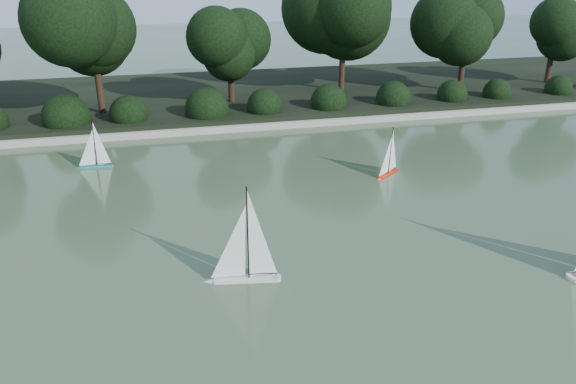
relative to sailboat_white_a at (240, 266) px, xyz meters
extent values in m
plane|color=#304328|center=(0.53, -0.87, -0.26)|extent=(80.00, 80.00, 0.00)
cube|color=gray|center=(0.53, 8.13, -0.17)|extent=(40.00, 0.35, 0.18)
cube|color=black|center=(0.53, 12.13, -0.11)|extent=(40.00, 8.00, 0.30)
cylinder|color=black|center=(-2.47, 10.03, 0.57)|extent=(0.20, 0.20, 1.66)
sphere|color=black|center=(-2.47, 10.03, 2.60)|extent=(2.66, 2.66, 2.66)
cylinder|color=black|center=(1.53, 10.53, 0.37)|extent=(0.20, 0.20, 1.26)
sphere|color=black|center=(1.53, 10.53, 1.95)|extent=(2.10, 2.10, 2.10)
cylinder|color=black|center=(5.53, 11.23, 0.61)|extent=(0.20, 0.20, 1.73)
sphere|color=black|center=(5.53, 11.23, 2.73)|extent=(2.80, 2.80, 2.80)
cylinder|color=black|center=(9.53, 10.13, 0.48)|extent=(0.20, 0.20, 1.48)
sphere|color=black|center=(9.53, 10.13, 2.35)|extent=(2.52, 2.52, 2.52)
cylinder|color=black|center=(13.53, 10.73, 0.45)|extent=(0.20, 0.20, 1.40)
sphere|color=black|center=(13.53, 10.73, 2.16)|extent=(2.24, 2.24, 2.24)
sphere|color=black|center=(-3.47, 9.03, 0.19)|extent=(1.10, 1.10, 1.10)
sphere|color=black|center=(-1.47, 9.03, 0.19)|extent=(1.10, 1.10, 1.10)
sphere|color=black|center=(0.53, 9.03, 0.19)|extent=(1.10, 1.10, 1.10)
sphere|color=black|center=(2.53, 9.03, 0.19)|extent=(1.10, 1.10, 1.10)
sphere|color=black|center=(4.53, 9.03, 0.19)|extent=(1.10, 1.10, 1.10)
sphere|color=black|center=(6.53, 9.03, 0.19)|extent=(1.10, 1.10, 1.10)
sphere|color=black|center=(8.53, 9.03, 0.19)|extent=(1.10, 1.10, 1.10)
sphere|color=black|center=(10.53, 9.03, 0.19)|extent=(1.10, 1.10, 1.10)
sphere|color=black|center=(12.53, 9.03, 0.19)|extent=(1.10, 1.10, 1.10)
cube|color=silver|center=(0.09, -0.02, -0.21)|extent=(0.98, 0.35, 0.10)
cone|color=silver|center=(-0.46, 0.08, -0.21)|extent=(0.22, 0.22, 0.19)
cylinder|color=silver|center=(0.56, -0.10, -0.21)|extent=(0.13, 0.13, 0.10)
cylinder|color=black|center=(0.14, -0.02, 0.59)|extent=(0.02, 0.02, 1.49)
cylinder|color=black|center=(0.34, -0.06, -0.10)|extent=(0.44, 0.09, 0.02)
cylinder|color=silver|center=(4.95, -1.20, -0.20)|extent=(0.15, 0.15, 0.11)
cube|color=red|center=(4.06, 3.75, -0.22)|extent=(0.65, 0.52, 0.07)
cone|color=red|center=(3.73, 3.52, -0.22)|extent=(0.20, 0.20, 0.14)
cylinder|color=red|center=(4.34, 3.95, -0.22)|extent=(0.12, 0.12, 0.07)
cylinder|color=black|center=(4.09, 3.77, 0.36)|extent=(0.02, 0.02, 1.09)
cylinder|color=black|center=(4.21, 3.86, -0.14)|extent=(0.27, 0.20, 0.01)
cube|color=teal|center=(-2.45, 5.89, -0.22)|extent=(0.72, 0.20, 0.07)
cone|color=teal|center=(-2.86, 5.92, -0.22)|extent=(0.15, 0.15, 0.14)
cylinder|color=teal|center=(-2.10, 5.86, -0.22)|extent=(0.09, 0.09, 0.07)
cylinder|color=black|center=(-2.41, 5.89, 0.36)|extent=(0.02, 0.02, 1.10)
cylinder|color=black|center=(-2.26, 5.87, -0.14)|extent=(0.33, 0.04, 0.01)
camera|label=1|loc=(-1.10, -7.36, 4.26)|focal=35.00mm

